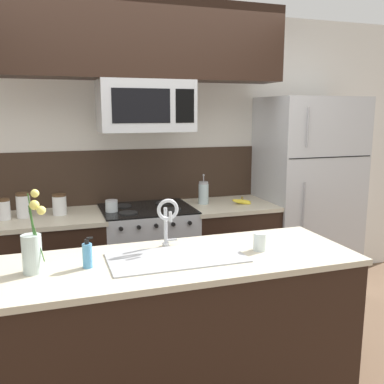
{
  "coord_description": "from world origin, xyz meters",
  "views": [
    {
      "loc": [
        -0.75,
        -2.55,
        1.72
      ],
      "look_at": [
        0.19,
        0.27,
        1.16
      ],
      "focal_mm": 40.0,
      "sensor_mm": 36.0,
      "label": 1
    }
  ],
  "objects_px": {
    "storage_jar_short": "(59,204)",
    "stove_range": "(148,260)",
    "dish_soap_bottle": "(87,255)",
    "drinking_glass": "(260,242)",
    "storage_jar_tall": "(4,209)",
    "banana_bunch": "(242,202)",
    "storage_jar_squat": "(112,207)",
    "sink_faucet": "(167,216)",
    "microwave": "(145,106)",
    "storage_jar_medium": "(23,205)",
    "flower_vase": "(33,251)",
    "french_press": "(204,193)",
    "refrigerator": "(305,196)"
  },
  "relations": [
    {
      "from": "storage_jar_medium",
      "to": "sink_faucet",
      "type": "bearing_deg",
      "value": -51.78
    },
    {
      "from": "storage_jar_squat",
      "to": "dish_soap_bottle",
      "type": "distance_m",
      "value": 1.24
    },
    {
      "from": "storage_jar_short",
      "to": "dish_soap_bottle",
      "type": "distance_m",
      "value": 1.28
    },
    {
      "from": "microwave",
      "to": "banana_bunch",
      "type": "distance_m",
      "value": 1.19
    },
    {
      "from": "microwave",
      "to": "storage_jar_tall",
      "type": "xyz_separation_m",
      "value": [
        -1.1,
        0.02,
        -0.77
      ]
    },
    {
      "from": "microwave",
      "to": "banana_bunch",
      "type": "xyz_separation_m",
      "value": [
        0.85,
        -0.04,
        -0.83
      ]
    },
    {
      "from": "stove_range",
      "to": "storage_jar_medium",
      "type": "relative_size",
      "value": 4.82
    },
    {
      "from": "stove_range",
      "to": "microwave",
      "type": "distance_m",
      "value": 1.3
    },
    {
      "from": "storage_jar_tall",
      "to": "stove_range",
      "type": "bearing_deg",
      "value": -0.1
    },
    {
      "from": "storage_jar_tall",
      "to": "french_press",
      "type": "bearing_deg",
      "value": 2.04
    },
    {
      "from": "storage_jar_short",
      "to": "banana_bunch",
      "type": "bearing_deg",
      "value": -3.58
    },
    {
      "from": "storage_jar_medium",
      "to": "dish_soap_bottle",
      "type": "distance_m",
      "value": 1.33
    },
    {
      "from": "stove_range",
      "to": "sink_faucet",
      "type": "height_order",
      "value": "sink_faucet"
    },
    {
      "from": "dish_soap_bottle",
      "to": "flower_vase",
      "type": "relative_size",
      "value": 0.38
    },
    {
      "from": "stove_range",
      "to": "storage_jar_short",
      "type": "distance_m",
      "value": 0.88
    },
    {
      "from": "microwave",
      "to": "drinking_glass",
      "type": "height_order",
      "value": "microwave"
    },
    {
      "from": "storage_jar_medium",
      "to": "french_press",
      "type": "relative_size",
      "value": 0.72
    },
    {
      "from": "storage_jar_medium",
      "to": "dish_soap_bottle",
      "type": "relative_size",
      "value": 1.17
    },
    {
      "from": "sink_faucet",
      "to": "flower_vase",
      "type": "distance_m",
      "value": 0.78
    },
    {
      "from": "flower_vase",
      "to": "french_press",
      "type": "bearing_deg",
      "value": 42.85
    },
    {
      "from": "microwave",
      "to": "stove_range",
      "type": "bearing_deg",
      "value": 90.16
    },
    {
      "from": "microwave",
      "to": "french_press",
      "type": "bearing_deg",
      "value": 8.71
    },
    {
      "from": "dish_soap_bottle",
      "to": "storage_jar_tall",
      "type": "bearing_deg",
      "value": 112.29
    },
    {
      "from": "flower_vase",
      "to": "microwave",
      "type": "bearing_deg",
      "value": 54.51
    },
    {
      "from": "flower_vase",
      "to": "storage_jar_squat",
      "type": "bearing_deg",
      "value": 64.74
    },
    {
      "from": "stove_range",
      "to": "french_press",
      "type": "relative_size",
      "value": 3.48
    },
    {
      "from": "refrigerator",
      "to": "dish_soap_bottle",
      "type": "relative_size",
      "value": 11.22
    },
    {
      "from": "storage_jar_tall",
      "to": "storage_jar_short",
      "type": "distance_m",
      "value": 0.41
    },
    {
      "from": "storage_jar_tall",
      "to": "french_press",
      "type": "xyz_separation_m",
      "value": [
        1.63,
        0.06,
        0.02
      ]
    },
    {
      "from": "refrigerator",
      "to": "storage_jar_short",
      "type": "relative_size",
      "value": 11.07
    },
    {
      "from": "stove_range",
      "to": "sink_faucet",
      "type": "bearing_deg",
      "value": -95.81
    },
    {
      "from": "storage_jar_medium",
      "to": "dish_soap_bottle",
      "type": "xyz_separation_m",
      "value": [
        0.37,
        -1.28,
        -0.03
      ]
    },
    {
      "from": "flower_vase",
      "to": "storage_jar_medium",
      "type": "bearing_deg",
      "value": 94.79
    },
    {
      "from": "sink_faucet",
      "to": "flower_vase",
      "type": "height_order",
      "value": "flower_vase"
    },
    {
      "from": "dish_soap_bottle",
      "to": "drinking_glass",
      "type": "xyz_separation_m",
      "value": [
        0.99,
        -0.03,
        -0.02
      ]
    },
    {
      "from": "storage_jar_short",
      "to": "stove_range",
      "type": "bearing_deg",
      "value": -3.03
    },
    {
      "from": "refrigerator",
      "to": "storage_jar_short",
      "type": "distance_m",
      "value": 2.25
    },
    {
      "from": "storage_jar_medium",
      "to": "flower_vase",
      "type": "bearing_deg",
      "value": -85.21
    },
    {
      "from": "microwave",
      "to": "banana_bunch",
      "type": "height_order",
      "value": "microwave"
    },
    {
      "from": "sink_faucet",
      "to": "flower_vase",
      "type": "relative_size",
      "value": 0.71
    },
    {
      "from": "stove_range",
      "to": "storage_jar_medium",
      "type": "height_order",
      "value": "storage_jar_medium"
    },
    {
      "from": "banana_bunch",
      "to": "drinking_glass",
      "type": "xyz_separation_m",
      "value": [
        -0.45,
        -1.21,
        0.03
      ]
    },
    {
      "from": "drinking_glass",
      "to": "dish_soap_bottle",
      "type": "bearing_deg",
      "value": 178.14
    },
    {
      "from": "refrigerator",
      "to": "storage_jar_squat",
      "type": "xyz_separation_m",
      "value": [
        -1.85,
        -0.06,
        0.04
      ]
    },
    {
      "from": "flower_vase",
      "to": "banana_bunch",
      "type": "bearing_deg",
      "value": 34.33
    },
    {
      "from": "microwave",
      "to": "storage_jar_squat",
      "type": "height_order",
      "value": "microwave"
    },
    {
      "from": "storage_jar_squat",
      "to": "sink_faucet",
      "type": "xyz_separation_m",
      "value": [
        0.19,
        -1.02,
        0.14
      ]
    },
    {
      "from": "refrigerator",
      "to": "dish_soap_bottle",
      "type": "height_order",
      "value": "refrigerator"
    },
    {
      "from": "drinking_glass",
      "to": "flower_vase",
      "type": "relative_size",
      "value": 0.25
    },
    {
      "from": "sink_faucet",
      "to": "stove_range",
      "type": "bearing_deg",
      "value": 84.19
    }
  ]
}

